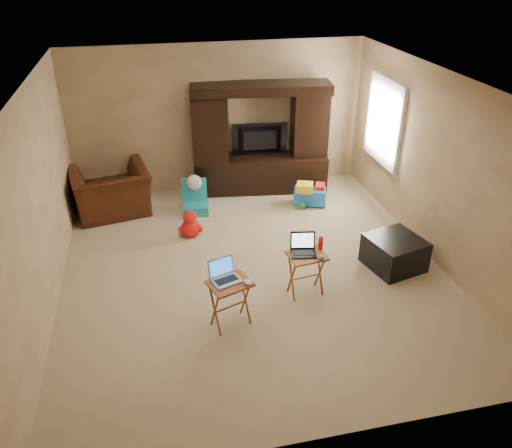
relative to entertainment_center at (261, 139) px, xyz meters
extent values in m
plane|color=tan|center=(-0.66, -2.43, -0.94)|extent=(5.50, 5.50, 0.00)
plane|color=silver|center=(-0.66, -2.43, 1.56)|extent=(5.50, 5.50, 0.00)
plane|color=tan|center=(-0.66, 0.32, 0.31)|extent=(5.00, 0.00, 5.00)
plane|color=tan|center=(-0.66, -5.18, 0.31)|extent=(5.00, 0.00, 5.00)
plane|color=tan|center=(-3.16, -2.43, 0.31)|extent=(0.00, 5.50, 5.50)
plane|color=tan|center=(1.84, -2.43, 0.31)|extent=(0.00, 5.50, 5.50)
plane|color=white|center=(1.82, -0.88, 0.46)|extent=(0.00, 1.20, 1.20)
cube|color=white|center=(1.80, -0.88, 0.46)|extent=(0.06, 1.14, 1.34)
cube|color=black|center=(0.00, 0.00, 0.00)|extent=(2.36, 0.87, 1.88)
imported|color=black|center=(0.00, 0.03, -0.04)|extent=(0.96, 0.22, 0.55)
imported|color=#421C0E|center=(-2.54, -0.37, -0.56)|extent=(1.35, 1.23, 0.76)
cube|color=black|center=(1.22, -2.79, -0.73)|extent=(0.80, 0.80, 0.43)
cube|color=#935123|center=(-1.15, -3.49, -0.65)|extent=(0.55, 0.49, 0.59)
cube|color=#A56028|center=(-0.13, -3.11, -0.65)|extent=(0.48, 0.41, 0.57)
cube|color=silver|center=(-1.18, -3.46, -0.23)|extent=(0.37, 0.34, 0.24)
cube|color=black|center=(-0.17, -3.09, -0.25)|extent=(0.34, 0.30, 0.24)
ellipsoid|color=white|center=(-0.96, -3.56, -0.33)|extent=(0.11, 0.14, 0.05)
ellipsoid|color=#414247|center=(0.00, -3.23, -0.34)|extent=(0.10, 0.13, 0.05)
cylinder|color=red|center=(0.06, -3.03, -0.28)|extent=(0.06, 0.06, 0.18)
camera|label=1|loc=(-1.82, -7.92, 2.91)|focal=35.00mm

